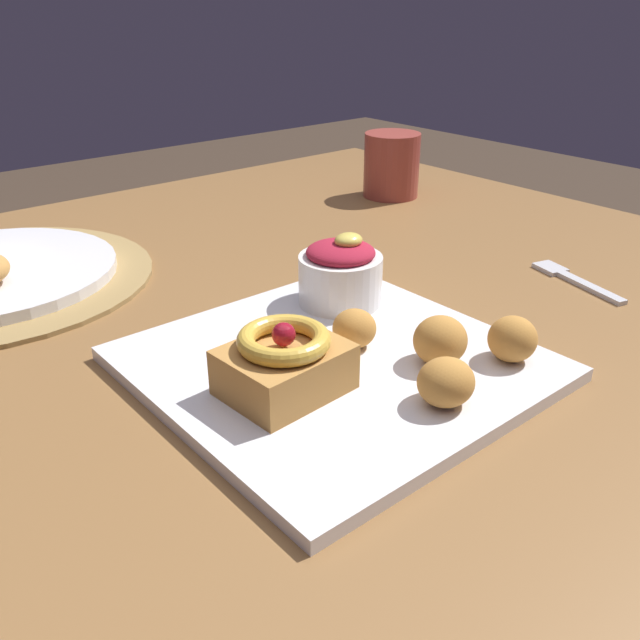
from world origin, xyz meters
TOP-DOWN VIEW (x-y plane):
  - dining_table at (0.00, 0.00)m, footprint 1.30×1.09m
  - front_plate at (0.03, -0.11)m, footprint 0.30×0.30m
  - cake_slice at (-0.04, -0.12)m, footprint 0.10×0.08m
  - berry_ramekin at (0.11, -0.03)m, footprint 0.08×0.08m
  - fritter_front at (0.09, -0.17)m, footprint 0.05×0.04m
  - fritter_middle at (0.14, -0.21)m, footprint 0.04×0.04m
  - fritter_back at (0.04, -0.21)m, footprint 0.04×0.04m
  - fritter_extra at (0.05, -0.10)m, footprint 0.04×0.04m
  - fork at (0.36, -0.13)m, footprint 0.05×0.13m
  - coffee_mug at (0.45, 0.24)m, footprint 0.09×0.09m

SIDE VIEW (x-z plane):
  - dining_table at x=0.00m, z-range 0.28..1.01m
  - fork at x=0.36m, z-range 0.73..0.73m
  - front_plate at x=0.03m, z-range 0.73..0.74m
  - fritter_extra at x=0.05m, z-range 0.74..0.78m
  - fritter_back at x=0.04m, z-range 0.74..0.78m
  - fritter_middle at x=0.14m, z-range 0.74..0.78m
  - fritter_front at x=0.09m, z-range 0.74..0.78m
  - cake_slice at x=-0.04m, z-range 0.74..0.80m
  - berry_ramekin at x=0.11m, z-range 0.74..0.81m
  - coffee_mug at x=0.45m, z-range 0.73..0.83m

